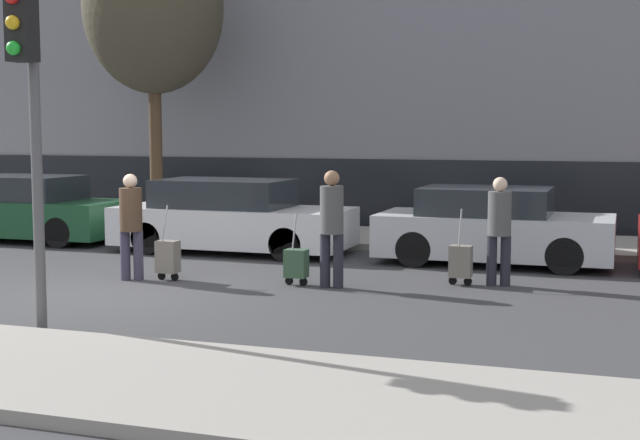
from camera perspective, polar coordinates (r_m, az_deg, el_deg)
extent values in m
plane|color=#38383A|center=(12.76, -13.68, -4.64)|extent=(80.00, 80.00, 0.00)
cube|color=gray|center=(18.96, -2.22, -0.91)|extent=(28.00, 3.00, 0.12)
cube|color=slate|center=(22.49, 1.26, 12.14)|extent=(28.00, 3.08, 9.51)
cube|color=black|center=(20.92, -0.07, 1.77)|extent=(27.44, 0.06, 1.60)
cube|color=#194728|center=(19.20, -17.98, 0.20)|extent=(3.92, 1.76, 0.70)
cube|color=#23282D|center=(19.25, -18.41, 1.97)|extent=(2.16, 1.55, 0.49)
cylinder|color=black|center=(17.87, -16.36, -0.78)|extent=(0.60, 0.18, 0.60)
cylinder|color=black|center=(19.17, -13.63, -0.27)|extent=(0.60, 0.18, 0.60)
cylinder|color=black|center=(20.58, -19.35, -0.03)|extent=(0.60, 0.18, 0.60)
cube|color=silver|center=(16.62, -5.58, -0.38)|extent=(4.39, 1.77, 0.70)
cube|color=#23282D|center=(16.64, -6.15, 1.72)|extent=(2.41, 1.55, 0.51)
cylinder|color=black|center=(15.40, -2.19, -1.57)|extent=(0.60, 0.18, 0.60)
cylinder|color=black|center=(16.87, -0.24, -0.92)|extent=(0.60, 0.18, 0.60)
cylinder|color=black|center=(16.57, -11.00, -1.15)|extent=(0.60, 0.18, 0.60)
cylinder|color=black|center=(17.95, -8.47, -0.58)|extent=(0.60, 0.18, 0.60)
cube|color=#B7BABF|center=(15.40, 11.09, -0.96)|extent=(3.90, 1.78, 0.70)
cube|color=#23282D|center=(15.36, 10.56, 1.21)|extent=(2.15, 1.56, 0.46)
cylinder|color=black|center=(14.52, 15.38, -2.23)|extent=(0.60, 0.18, 0.60)
cylinder|color=black|center=(16.10, 15.74, -1.47)|extent=(0.60, 0.18, 0.60)
cylinder|color=black|center=(14.86, 6.03, -1.87)|extent=(0.60, 0.18, 0.60)
cylinder|color=black|center=(16.41, 7.28, -1.16)|extent=(0.60, 0.18, 0.60)
cylinder|color=#383347|center=(13.77, -11.55, -2.25)|extent=(0.15, 0.15, 0.75)
cylinder|color=#383347|center=(13.82, -12.36, -2.24)|extent=(0.15, 0.15, 0.75)
cylinder|color=#473323|center=(13.72, -12.02, 0.66)|extent=(0.34, 0.34, 0.65)
sphere|color=beige|center=(13.69, -12.05, 2.46)|extent=(0.21, 0.21, 0.21)
cube|color=slate|center=(13.68, -9.71, -2.32)|extent=(0.32, 0.24, 0.49)
cylinder|color=black|center=(13.78, -10.10, -3.55)|extent=(0.12, 0.03, 0.12)
cylinder|color=black|center=(13.67, -9.28, -3.61)|extent=(0.12, 0.03, 0.12)
cylinder|color=gray|center=(13.55, -9.90, -0.19)|extent=(0.02, 0.19, 0.53)
cylinder|color=#23232D|center=(12.89, 0.33, -2.59)|extent=(0.15, 0.15, 0.79)
cylinder|color=#23232D|center=(12.83, 1.18, -2.64)|extent=(0.15, 0.15, 0.79)
cylinder|color=#4C4C4C|center=(12.77, 0.76, 0.66)|extent=(0.34, 0.34, 0.69)
sphere|color=#936B4C|center=(12.74, 0.76, 2.69)|extent=(0.22, 0.22, 0.22)
cube|color=#335138|center=(13.06, -1.53, -2.79)|extent=(0.32, 0.24, 0.41)
cylinder|color=black|center=(13.14, -1.99, -3.91)|extent=(0.12, 0.03, 0.12)
cylinder|color=black|center=(13.06, -1.07, -3.97)|extent=(0.12, 0.03, 0.12)
cylinder|color=gray|center=(12.93, -1.65, -0.73)|extent=(0.02, 0.19, 0.53)
cylinder|color=#23232D|center=(13.27, 10.93, -2.57)|extent=(0.15, 0.15, 0.74)
cylinder|color=#23232D|center=(13.29, 11.79, -2.57)|extent=(0.15, 0.15, 0.74)
cylinder|color=#4C4C4C|center=(13.20, 11.42, 0.41)|extent=(0.34, 0.34, 0.64)
sphere|color=beige|center=(13.17, 11.46, 2.25)|extent=(0.21, 0.21, 0.21)
cube|color=slate|center=(13.23, 8.99, -2.63)|extent=(0.32, 0.24, 0.47)
cylinder|color=black|center=(13.30, 8.49, -3.86)|extent=(0.12, 0.03, 0.12)
cylinder|color=black|center=(13.26, 9.45, -3.90)|extent=(0.12, 0.03, 0.12)
cylinder|color=gray|center=(13.10, 8.97, -0.47)|extent=(0.02, 0.19, 0.53)
cylinder|color=#515154|center=(10.35, -17.68, 3.44)|extent=(0.12, 0.12, 3.80)
cube|color=black|center=(10.26, -18.55, 11.80)|extent=(0.28, 0.24, 0.80)
sphere|color=gold|center=(10.14, -19.08, 11.86)|extent=(0.15, 0.15, 0.15)
sphere|color=green|center=(10.12, -19.03, 10.36)|extent=(0.15, 0.15, 0.15)
cylinder|color=#4C3826|center=(20.10, -10.46, 4.42)|extent=(0.28, 0.28, 3.40)
ellipsoid|color=#423D2D|center=(20.27, -10.62, 13.23)|extent=(3.06, 3.06, 3.74)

